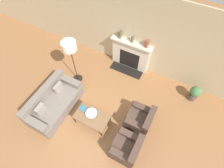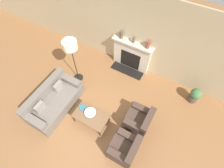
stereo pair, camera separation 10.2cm
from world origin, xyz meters
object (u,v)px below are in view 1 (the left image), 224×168
(mantel_vase_left, at_px, (120,35))
(couch, at_px, (54,103))
(coffee_table, at_px, (92,116))
(fireplace, at_px, (130,55))
(armchair_far, at_px, (140,120))
(potted_plant, at_px, (194,93))
(mantel_vase_center_right, at_px, (147,44))
(bowl, at_px, (91,113))
(mantel_vase_center_left, at_px, (132,39))
(book, at_px, (83,108))
(armchair_near, at_px, (127,148))
(floor_lamp, at_px, (70,49))

(mantel_vase_left, bearing_deg, couch, -108.02)
(coffee_table, bearing_deg, fireplace, 89.22)
(armchair_far, height_order, potted_plant, armchair_far)
(couch, xyz_separation_m, mantel_vase_center_right, (1.88, 2.81, 1.02))
(mantel_vase_left, xyz_separation_m, mantel_vase_center_right, (0.97, 0.00, -0.00))
(bowl, distance_m, mantel_vase_left, 2.78)
(couch, xyz_separation_m, coffee_table, (1.34, 0.15, 0.08))
(mantel_vase_left, xyz_separation_m, mantel_vase_center_left, (0.46, 0.00, -0.03))
(bowl, height_order, mantel_vase_center_right, mantel_vase_center_right)
(mantel_vase_center_right, bearing_deg, potted_plant, -9.83)
(couch, xyz_separation_m, bowl, (1.29, 0.20, 0.16))
(mantel_vase_center_left, bearing_deg, potted_plant, -7.86)
(couch, bearing_deg, book, -76.42)
(couch, distance_m, bowl, 1.32)
(mantel_vase_center_left, bearing_deg, armchair_near, -66.98)
(couch, relative_size, armchair_far, 2.44)
(couch, xyz_separation_m, book, (0.97, 0.23, 0.13))
(couch, xyz_separation_m, mantel_vase_center_left, (1.37, 2.81, 0.99))
(couch, height_order, coffee_table, couch)
(armchair_near, xyz_separation_m, mantel_vase_center_left, (-1.27, 2.99, 1.00))
(mantel_vase_left, bearing_deg, coffee_table, -80.98)
(armchair_near, bearing_deg, mantel_vase_center_left, -156.98)
(floor_lamp, distance_m, potted_plant, 4.25)
(couch, distance_m, book, 1.00)
(couch, height_order, armchair_near, couch)
(coffee_table, relative_size, mantel_vase_center_left, 4.80)
(coffee_table, height_order, bowl, bowl)
(armchair_near, xyz_separation_m, armchair_far, (0.00, 0.93, 0.00))
(couch, height_order, armchair_far, couch)
(potted_plant, bearing_deg, mantel_vase_center_right, 170.17)
(armchair_far, xyz_separation_m, mantel_vase_center_left, (-1.27, 2.05, 1.00))
(mantel_vase_center_right, bearing_deg, coffee_table, -101.49)
(floor_lamp, bearing_deg, mantel_vase_center_left, 46.56)
(bowl, xyz_separation_m, mantel_vase_center_left, (0.08, 2.61, 0.83))
(armchair_far, height_order, bowl, armchair_far)
(fireplace, bearing_deg, floor_lamp, -133.75)
(book, height_order, mantel_vase_center_right, mantel_vase_center_right)
(armchair_near, xyz_separation_m, book, (-1.68, 0.41, 0.13))
(book, bearing_deg, armchair_near, 6.77)
(book, relative_size, mantel_vase_center_right, 0.91)
(fireplace, height_order, coffee_table, fireplace)
(fireplace, distance_m, mantel_vase_center_left, 0.72)
(bowl, distance_m, potted_plant, 3.44)
(bowl, bearing_deg, couch, -171.19)
(coffee_table, height_order, book, book)
(book, bearing_deg, floor_lamp, 152.90)
(bowl, relative_size, mantel_vase_left, 1.28)
(armchair_near, height_order, mantel_vase_left, mantel_vase_left)
(bowl, relative_size, mantel_vase_center_left, 1.61)
(mantel_vase_center_right, height_order, potted_plant, mantel_vase_center_right)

